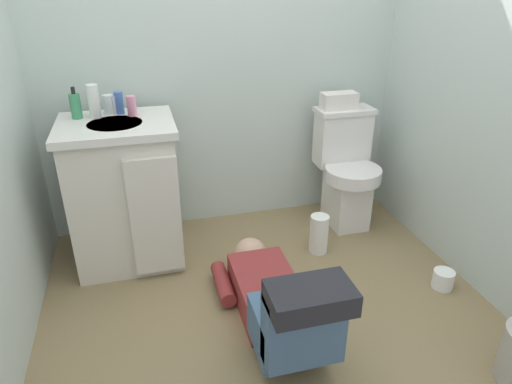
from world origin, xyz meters
TOP-DOWN VIEW (x-y plane):
  - ground_plane at (0.00, 0.00)m, footprint 2.70×3.00m
  - wall_back at (0.00, 1.04)m, footprint 2.36×0.08m
  - toilet at (0.73, 0.74)m, footprint 0.36×0.46m
  - vanity_cabinet at (-0.64, 0.66)m, footprint 0.60×0.53m
  - faucet at (-0.64, 0.80)m, footprint 0.02×0.02m
  - person_plumber at (-0.01, -0.17)m, footprint 0.39×1.06m
  - tissue_box at (0.69, 0.83)m, footprint 0.22×0.11m
  - soap_dispenser at (-0.83, 0.78)m, footprint 0.06×0.06m
  - bottle_white at (-0.74, 0.77)m, footprint 0.06×0.06m
  - bottle_clear at (-0.67, 0.82)m, footprint 0.06×0.06m
  - bottle_blue at (-0.62, 0.81)m, footprint 0.05×0.05m
  - bottle_pink at (-0.55, 0.76)m, footprint 0.05×0.05m
  - paper_towel_roll at (0.43, 0.42)m, footprint 0.11×0.11m
  - toilet_paper_roll at (0.94, -0.08)m, footprint 0.11×0.11m

SIDE VIEW (x-z plane):
  - ground_plane at x=0.00m, z-range -0.04..0.00m
  - toilet_paper_roll at x=0.94m, z-range 0.00..0.10m
  - paper_towel_roll at x=0.43m, z-range 0.00..0.24m
  - person_plumber at x=-0.01m, z-range -0.08..0.44m
  - toilet at x=0.73m, z-range -0.01..0.74m
  - vanity_cabinet at x=-0.64m, z-range 0.01..0.83m
  - tissue_box at x=0.69m, z-range 0.75..0.85m
  - faucet at x=-0.64m, z-range 0.82..0.92m
  - bottle_clear at x=-0.67m, z-range 0.82..0.92m
  - bottle_pink at x=-0.55m, z-range 0.82..0.93m
  - bottle_blue at x=-0.62m, z-range 0.82..0.94m
  - soap_dispenser at x=-0.83m, z-range 0.80..0.97m
  - bottle_white at x=-0.74m, z-range 0.82..1.00m
  - wall_back at x=0.00m, z-range 0.00..2.40m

